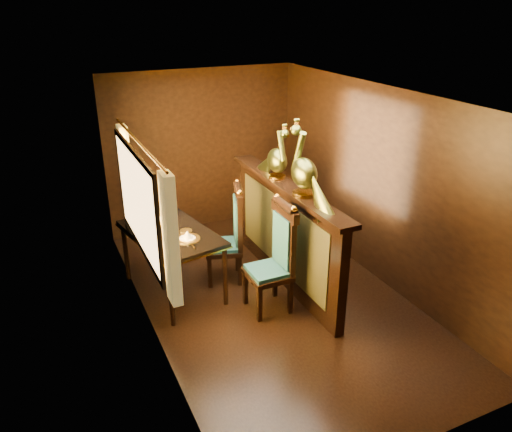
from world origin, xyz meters
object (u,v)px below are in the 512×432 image
at_px(dining_table, 171,237).
at_px(chair_left, 278,253).
at_px(peacock_right, 277,150).
at_px(peacock_left, 305,160).
at_px(chair_right, 233,231).

height_order(dining_table, chair_left, chair_left).
bearing_deg(peacock_right, chair_left, -115.66).
relative_size(peacock_left, peacock_right, 1.17).
xyz_separation_m(dining_table, peacock_right, (1.38, -0.12, 0.96)).
height_order(dining_table, peacock_right, peacock_right).
height_order(chair_left, peacock_right, peacock_right).
bearing_deg(peacock_right, dining_table, 174.90).
distance_m(chair_left, peacock_right, 1.29).
height_order(dining_table, chair_right, chair_right).
xyz_separation_m(chair_left, chair_right, (-0.23, 0.83, -0.02)).
bearing_deg(peacock_right, peacock_left, -90.00).
xyz_separation_m(chair_left, peacock_right, (0.35, 0.72, 1.01)).
distance_m(dining_table, peacock_right, 1.68).
bearing_deg(chair_left, peacock_left, 9.99).
relative_size(chair_left, peacock_left, 1.62).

